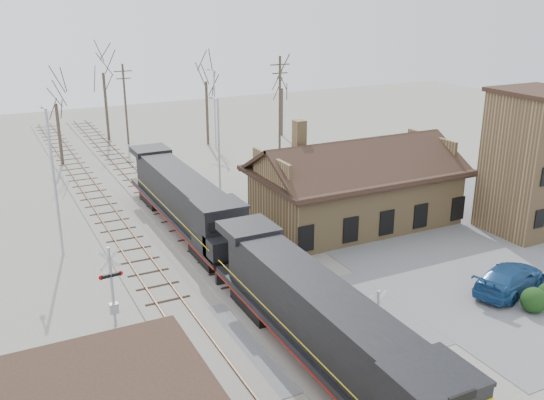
{
  "coord_description": "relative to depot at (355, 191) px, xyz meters",
  "views": [
    {
      "loc": [
        -12.84,
        -23.73,
        16.54
      ],
      "look_at": [
        3.55,
        9.0,
        3.96
      ],
      "focal_mm": 40.0,
      "sensor_mm": 36.0,
      "label": 1
    }
  ],
  "objects": [
    {
      "name": "ground",
      "position": [
        -11.99,
        -12.0,
        -2.41
      ],
      "size": [
        140.0,
        140.0,
        0.0
      ],
      "primitive_type": "plane",
      "color": "gray",
      "rests_on": "ground"
    },
    {
      "name": "road",
      "position": [
        -11.99,
        -12.0,
        -2.39
      ],
      "size": [
        60.0,
        9.0,
        0.03
      ],
      "primitive_type": "cube",
      "color": "slate",
      "rests_on": "ground"
    },
    {
      "name": "parking_lot",
      "position": [
        6.01,
        -8.0,
        -2.39
      ],
      "size": [
        22.0,
        26.0,
        0.03
      ],
      "primitive_type": "cube",
      "color": "slate",
      "rests_on": "ground"
    },
    {
      "name": "track_main",
      "position": [
        -11.99,
        3.0,
        -2.34
      ],
      "size": [
        3.4,
        90.0,
        0.24
      ],
      "color": "gray",
      "rests_on": "ground"
    },
    {
      "name": "track_siding",
      "position": [
        -16.49,
        3.0,
        -2.34
      ],
      "size": [
        3.4,
        90.0,
        0.24
      ],
      "color": "gray",
      "rests_on": "ground"
    },
    {
      "name": "depot",
      "position": [
        0.0,
        0.0,
        0.0
      ],
      "size": [
        15.2,
        9.31,
        7.9
      ],
      "color": "#9E7E52",
      "rests_on": "ground"
    },
    {
      "name": "signal_tower",
      "position": [
        10.4,
        -7.0,
        2.67
      ],
      "size": [
        6.0,
        5.4,
        10.3
      ],
      "color": "#98764D",
      "rests_on": "ground"
    },
    {
      "name": "locomotive_lead",
      "position": [
        -11.99,
        -15.97,
        -0.14
      ],
      "size": [
        2.9,
        19.42,
        4.31
      ],
      "color": "black",
      "rests_on": "ground"
    },
    {
      "name": "locomotive_trailing",
      "position": [
        -11.99,
        3.73,
        -0.14
      ],
      "size": [
        2.9,
        19.42,
        4.08
      ],
      "color": "black",
      "rests_on": "ground"
    },
    {
      "name": "crossbuck_near",
      "position": [
        -9.98,
        -16.55,
        -0.47
      ],
      "size": [
        1.18,
        0.31,
        4.14
      ],
      "rotation": [
        0.0,
        0.0,
        0.15
      ],
      "color": "#A5A8AD",
      "rests_on": "ground"
    },
    {
      "name": "crossbuck_far",
      "position": [
        -19.69,
        -7.11,
        -0.35
      ],
      "size": [
        1.27,
        0.33,
        4.43
      ],
      "rotation": [
        0.0,
        0.0,
        3.22
      ],
      "color": "#A5A8AD",
      "rests_on": "ground"
    },
    {
      "name": "parked_car",
      "position": [
        1.72,
        -13.55,
        -1.58
      ],
      "size": [
        6.1,
        3.89,
        1.65
      ],
      "primitive_type": "imported",
      "rotation": [
        0.0,
        0.0,
        1.87
      ],
      "color": "navy",
      "rests_on": "ground"
    },
    {
      "name": "hedge_a",
      "position": [
        1.01,
        -15.92,
        -1.7
      ],
      "size": [
        1.42,
        1.42,
        1.42
      ],
      "primitive_type": "sphere",
      "color": "black",
      "rests_on": "ground"
    },
    {
      "name": "streetlight_a",
      "position": [
        -20.74,
        3.61,
        3.04
      ],
      "size": [
        0.25,
        2.04,
        9.81
      ],
      "color": "#A5A8AD",
      "rests_on": "ground"
    },
    {
      "name": "streetlight_b",
      "position": [
        -6.24,
        11.71,
        2.2
      ],
      "size": [
        0.25,
        2.04,
        8.16
      ],
      "color": "#A5A8AD",
      "rests_on": "ground"
    },
    {
      "name": "streetlight_c",
      "position": [
        -0.93,
        26.13,
        2.48
      ],
      "size": [
        0.25,
        2.04,
        8.7
      ],
      "color": "#A5A8AD",
      "rests_on": "ground"
    },
    {
      "name": "utility_pole_b",
      "position": [
        -9.19,
        32.31,
        2.35
      ],
      "size": [
        2.0,
        0.24,
        9.08
      ],
      "color": "#382D23",
      "rests_on": "ground"
    },
    {
      "name": "utility_pole_c",
      "position": [
        1.81,
        15.79,
        3.27
      ],
      "size": [
        2.0,
        0.24,
        10.9
      ],
      "color": "#382D23",
      "rests_on": "ground"
    },
    {
      "name": "tree_b",
      "position": [
        -17.34,
        26.48,
        4.84
      ],
      "size": [
        4.15,
        4.15,
        10.18
      ],
      "color": "#382D23",
      "rests_on": "ground"
    },
    {
      "name": "tree_c",
      "position": [
        -10.86,
        34.83,
        6.81
      ],
      "size": [
        5.28,
        5.28,
        12.93
      ],
      "color": "#382D23",
      "rests_on": "ground"
    },
    {
      "name": "tree_d",
      "position": [
        -1.04,
        28.14,
        5.92
      ],
      "size": [
        4.77,
        4.77,
        11.69
      ],
      "color": "#382D23",
      "rests_on": "ground"
    },
    {
      "name": "tree_e",
      "position": [
        8.65,
        28.49,
        4.22
      ],
      "size": [
        3.8,
        3.8,
        9.32
      ],
      "color": "#382D23",
      "rests_on": "ground"
    }
  ]
}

